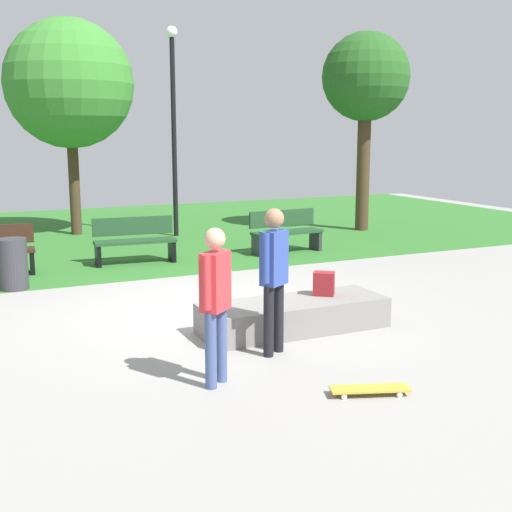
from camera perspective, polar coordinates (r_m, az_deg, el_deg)
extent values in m
plane|color=gray|center=(9.74, -3.95, -4.84)|extent=(28.00, 28.00, 0.00)
cube|color=#2D6B28|center=(17.53, -13.74, 1.87)|extent=(26.60, 11.50, 0.01)
cube|color=gray|center=(8.83, 3.25, -5.11)|extent=(2.50, 0.88, 0.40)
cube|color=maroon|center=(9.07, 5.85, -2.38)|extent=(0.34, 0.33, 0.32)
cylinder|color=black|center=(7.94, 1.96, -5.27)|extent=(0.12, 0.12, 0.84)
cylinder|color=black|center=(7.76, 1.09, -5.65)|extent=(0.12, 0.12, 0.84)
cube|color=#2D4799|center=(7.67, 1.56, -0.16)|extent=(0.38, 0.34, 0.63)
cylinder|color=#2D4799|center=(7.81, 2.23, 0.22)|extent=(0.09, 0.09, 0.58)
cylinder|color=#2D4799|center=(7.53, 0.86, -0.17)|extent=(0.09, 0.09, 0.58)
sphere|color=#9E7556|center=(7.60, 1.58, 3.25)|extent=(0.23, 0.23, 0.23)
cylinder|color=#3F5184|center=(6.84, -3.90, -8.12)|extent=(0.12, 0.12, 0.80)
cylinder|color=#3F5184|center=(7.02, -3.01, -7.60)|extent=(0.12, 0.12, 0.80)
cube|color=red|center=(6.74, -3.52, -2.18)|extent=(0.37, 0.36, 0.60)
cylinder|color=red|center=(6.59, -4.24, -2.28)|extent=(0.09, 0.09, 0.55)
cylinder|color=red|center=(6.88, -2.83, -1.71)|extent=(0.09, 0.09, 0.55)
sphere|color=tan|center=(6.66, -3.56, 1.51)|extent=(0.22, 0.22, 0.22)
cube|color=gold|center=(6.87, 9.76, -11.16)|extent=(0.82, 0.46, 0.02)
cylinder|color=silver|center=(7.03, 11.83, -11.06)|extent=(0.06, 0.05, 0.06)
cylinder|color=silver|center=(6.88, 12.22, -11.54)|extent=(0.06, 0.05, 0.06)
cylinder|color=silver|center=(6.89, 7.28, -11.37)|extent=(0.06, 0.05, 0.06)
cylinder|color=silver|center=(6.74, 7.58, -11.87)|extent=(0.06, 0.05, 0.06)
cube|color=#A5262D|center=(10.82, 6.10, -2.91)|extent=(0.55, 0.80, 0.02)
cylinder|color=silver|center=(11.10, 5.59, -2.77)|extent=(0.05, 0.06, 0.06)
cylinder|color=silver|center=(11.11, 6.42, -2.78)|extent=(0.05, 0.06, 0.06)
cylinder|color=silver|center=(10.55, 5.76, -3.48)|extent=(0.05, 0.06, 0.06)
cylinder|color=silver|center=(10.57, 6.63, -3.48)|extent=(0.05, 0.06, 0.06)
cube|color=black|center=(12.95, -18.67, -0.45)|extent=(0.11, 0.40, 0.45)
cube|color=#1E4223|center=(13.34, -10.32, 1.24)|extent=(1.63, 0.56, 0.06)
cube|color=#1E4223|center=(13.51, -10.53, 2.55)|extent=(1.60, 0.18, 0.36)
cube|color=black|center=(13.52, -7.23, 0.49)|extent=(0.11, 0.40, 0.45)
cube|color=black|center=(13.27, -13.42, 0.08)|extent=(0.11, 0.40, 0.45)
cube|color=#1E4223|center=(14.33, 2.70, 2.05)|extent=(1.63, 0.54, 0.06)
cube|color=#1E4223|center=(14.48, 2.25, 3.26)|extent=(1.60, 0.16, 0.36)
cube|color=#2D2D33|center=(14.76, 5.13, 1.39)|extent=(0.11, 0.40, 0.45)
cube|color=#2D2D33|center=(14.00, 0.12, 0.92)|extent=(0.11, 0.40, 0.45)
cylinder|color=#42301E|center=(17.42, -15.35, 6.36)|extent=(0.27, 0.27, 2.79)
sphere|color=#387F2D|center=(17.41, -15.74, 14.05)|extent=(3.14, 3.14, 3.14)
cylinder|color=#42301E|center=(17.76, 9.19, 7.47)|extent=(0.34, 0.34, 3.29)
sphere|color=#23561E|center=(17.78, 9.42, 14.95)|extent=(2.25, 2.25, 2.25)
cylinder|color=black|center=(16.63, -7.05, 9.92)|extent=(0.12, 0.12, 4.80)
sphere|color=silver|center=(16.78, -7.25, 18.55)|extent=(0.28, 0.28, 0.28)
cylinder|color=#333338|center=(11.73, -20.16, -0.65)|extent=(0.48, 0.48, 0.85)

